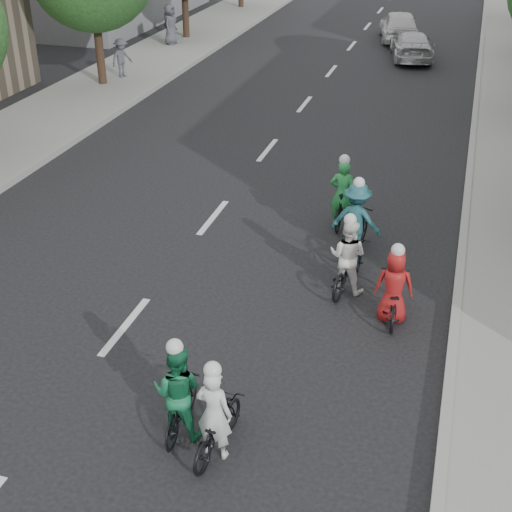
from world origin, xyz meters
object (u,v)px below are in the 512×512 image
at_px(spectator_0, 122,58).
at_px(spectator_2, 170,24).
at_px(cyclist_4, 216,423).
at_px(spectator_1, 168,23).
at_px(cyclist_1, 342,201).
at_px(cyclist_3, 179,397).
at_px(follow_car_trail, 399,25).
at_px(cyclist_5, 356,225).
at_px(cyclist_0, 394,293).
at_px(follow_car_lead, 412,45).
at_px(cyclist_2, 348,262).

height_order(spectator_0, spectator_2, spectator_2).
xyz_separation_m(cyclist_4, spectator_0, (-10.63, 18.70, 0.38)).
bearing_deg(spectator_0, spectator_1, 29.80).
xyz_separation_m(cyclist_1, cyclist_3, (-1.05, -7.83, 0.02)).
distance_m(cyclist_1, follow_car_trail, 21.41).
distance_m(cyclist_5, follow_car_trail, 22.78).
distance_m(cyclist_3, cyclist_4, 0.74).
bearing_deg(follow_car_trail, cyclist_4, 80.25).
bearing_deg(cyclist_0, follow_car_trail, -89.25).
height_order(cyclist_4, spectator_2, spectator_2).
height_order(cyclist_3, cyclist_4, cyclist_3).
relative_size(cyclist_0, cyclist_4, 0.98).
height_order(cyclist_4, spectator_0, cyclist_4).
bearing_deg(spectator_2, cyclist_4, -153.67).
height_order(cyclist_3, spectator_1, spectator_1).
distance_m(follow_car_lead, spectator_1, 11.63).
distance_m(cyclist_5, spectator_2, 21.72).
xyz_separation_m(cyclist_1, spectator_1, (-11.76, 17.22, 0.38)).
xyz_separation_m(follow_car_lead, follow_car_trail, (-1.01, 3.73, 0.13)).
xyz_separation_m(cyclist_1, cyclist_5, (0.56, -1.34, 0.09)).
height_order(cyclist_1, cyclist_5, cyclist_5).
bearing_deg(spectator_0, spectator_2, 27.40).
bearing_deg(follow_car_trail, spectator_2, 12.90).
bearing_deg(cyclist_4, cyclist_3, -13.97).
height_order(cyclist_1, follow_car_trail, cyclist_1).
relative_size(cyclist_4, spectator_2, 0.92).
xyz_separation_m(cyclist_1, spectator_0, (-11.01, 10.62, 0.28)).
relative_size(cyclist_0, spectator_1, 0.95).
bearing_deg(cyclist_1, cyclist_2, 103.17).
height_order(cyclist_4, follow_car_trail, cyclist_4).
bearing_deg(cyclist_2, follow_car_trail, -77.56).
bearing_deg(follow_car_lead, spectator_0, 22.17).
distance_m(cyclist_3, cyclist_5, 6.68).
bearing_deg(follow_car_trail, cyclist_0, 85.20).
relative_size(cyclist_0, cyclist_2, 0.89).
xyz_separation_m(cyclist_2, cyclist_3, (-1.70, -4.95, 0.05)).
relative_size(cyclist_2, follow_car_trail, 0.43).
relative_size(spectator_1, spectator_2, 0.95).
bearing_deg(cyclist_5, cyclist_2, 102.10).
height_order(cyclist_0, follow_car_trail, cyclist_0).
height_order(cyclist_3, follow_car_trail, cyclist_3).
height_order(cyclist_0, spectator_1, spectator_1).
distance_m(cyclist_3, spectator_2, 26.70).
height_order(cyclist_5, spectator_0, cyclist_5).
bearing_deg(cyclist_4, follow_car_lead, -84.14).
bearing_deg(cyclist_1, cyclist_3, 82.83).
bearing_deg(cyclist_2, spectator_0, -41.00).
relative_size(spectator_0, spectator_2, 0.83).
bearing_deg(spectator_0, cyclist_0, -115.20).
bearing_deg(spectator_1, spectator_0, 162.24).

